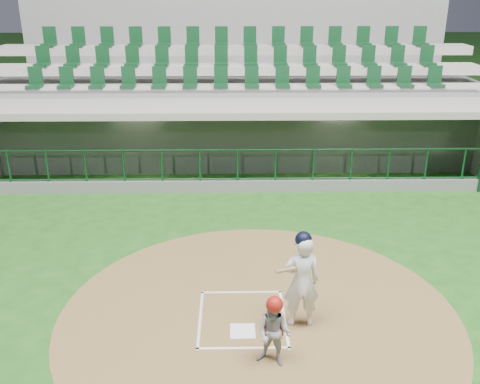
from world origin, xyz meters
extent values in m
plane|color=#1B4B15|center=(0.00, 0.00, 0.00)|extent=(120.00, 120.00, 0.00)
cylinder|color=brown|center=(0.30, -0.20, 0.01)|extent=(7.20, 7.20, 0.01)
cube|color=white|center=(0.00, -0.70, 0.02)|extent=(0.43, 0.43, 0.02)
cube|color=silver|center=(-0.75, -0.30, 0.02)|extent=(0.05, 1.80, 0.01)
cube|color=white|center=(0.75, -0.30, 0.02)|extent=(0.05, 1.80, 0.01)
cube|color=white|center=(0.00, 0.55, 0.02)|extent=(1.55, 0.05, 0.01)
cube|color=white|center=(0.00, -1.15, 0.02)|extent=(1.55, 0.05, 0.01)
cube|color=slate|center=(0.00, 7.50, -0.55)|extent=(15.00, 3.00, 0.10)
cube|color=slate|center=(0.00, 9.10, 0.85)|extent=(15.00, 0.20, 2.70)
cube|color=#B9B4A4|center=(0.00, 8.98, 1.10)|extent=(13.50, 0.04, 0.90)
cube|color=gray|center=(7.50, 7.50, 0.85)|extent=(0.20, 3.00, 2.70)
cube|color=gray|center=(0.00, 7.25, 2.30)|extent=(15.40, 3.50, 0.20)
cube|color=slate|center=(0.00, 5.95, 0.15)|extent=(15.00, 0.15, 0.40)
cube|color=black|center=(0.00, 5.95, 1.73)|extent=(15.00, 0.01, 0.95)
cube|color=brown|center=(0.00, 8.55, -0.28)|extent=(12.75, 0.40, 0.45)
cube|color=white|center=(-3.00, 7.50, 2.17)|extent=(1.30, 0.35, 0.04)
cube|color=white|center=(3.00, 7.50, 2.17)|extent=(1.30, 0.35, 0.04)
imported|color=maroon|center=(-3.96, 8.16, 0.40)|extent=(1.26, 0.85, 1.80)
imported|color=maroon|center=(-1.44, 8.33, 0.27)|extent=(0.90, 0.39, 1.53)
imported|color=#A41119|center=(2.25, 8.43, 0.35)|extent=(0.84, 0.55, 1.70)
imported|color=#B01315|center=(4.54, 8.51, 0.35)|extent=(1.66, 1.06, 1.71)
cube|color=slate|center=(0.00, 10.75, 1.15)|extent=(17.00, 6.50, 2.50)
cube|color=#A6A196|center=(0.00, 9.25, 2.30)|extent=(16.60, 0.95, 0.30)
cube|color=#ADA79C|center=(0.00, 10.20, 2.85)|extent=(16.60, 0.95, 0.30)
cube|color=#9D978E|center=(0.00, 11.15, 3.40)|extent=(16.60, 0.95, 0.30)
cube|color=gray|center=(0.00, 14.10, 2.53)|extent=(17.00, 0.25, 5.05)
imported|color=silver|center=(1.00, -0.50, 0.87)|extent=(0.65, 0.45, 1.71)
sphere|color=black|center=(1.00, -0.50, 1.66)|extent=(0.28, 0.28, 0.28)
cylinder|color=#A97A4D|center=(0.75, -0.75, 1.25)|extent=(0.58, 0.79, 0.39)
imported|color=#939398|center=(0.46, -1.52, 0.58)|extent=(0.67, 0.61, 1.13)
sphere|color=maroon|center=(0.46, -1.52, 1.09)|extent=(0.26, 0.26, 0.26)
cube|color=#9D1C10|center=(0.46, -1.37, 0.62)|extent=(0.32, 0.10, 0.35)
camera|label=1|loc=(-0.17, -8.36, 5.58)|focal=40.00mm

